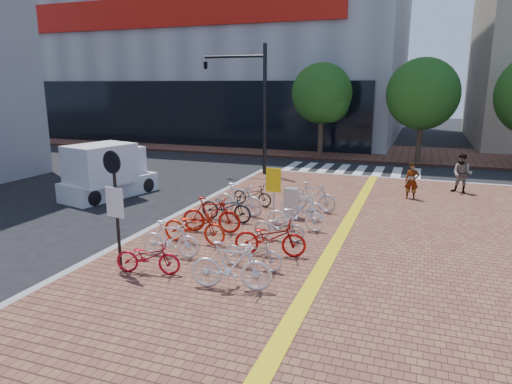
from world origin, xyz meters
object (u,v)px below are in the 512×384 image
at_px(bike_1, 170,239).
at_px(traffic_light_pole, 237,85).
at_px(pedestrian_b, 462,174).
at_px(bike_5, 239,199).
at_px(utility_box, 291,203).
at_px(bike_2, 194,226).
at_px(bike_4, 226,207).
at_px(bike_11, 296,216).
at_px(box_truck, 107,171).
at_px(bike_8, 253,252).
at_px(bike_9, 270,238).
at_px(bike_13, 313,197).
at_px(bike_10, 279,227).
at_px(yellow_sign, 274,185).
at_px(pedestrian_a, 412,181).
at_px(bike_12, 301,205).
at_px(bike_0, 148,257).
at_px(notice_sign, 115,196).
at_px(bike_6, 252,195).
at_px(bike_7, 231,266).
at_px(bike_3, 211,215).

distance_m(bike_1, traffic_light_pole, 13.08).
xyz_separation_m(pedestrian_b, traffic_light_pole, (-10.92, 1.19, 3.68)).
bearing_deg(bike_5, utility_box, -73.36).
xyz_separation_m(bike_2, bike_4, (-0.02, 2.39, -0.01)).
relative_size(bike_11, box_truck, 0.43).
xyz_separation_m(bike_8, bike_11, (0.21, 3.41, 0.06)).
distance_m(bike_9, box_truck, 10.06).
bearing_deg(bike_13, traffic_light_pole, 48.33).
height_order(bike_10, yellow_sign, yellow_sign).
bearing_deg(pedestrian_a, bike_2, -128.94).
bearing_deg(bike_8, bike_4, 37.63).
xyz_separation_m(bike_8, box_truck, (-8.77, 5.67, 0.52)).
height_order(pedestrian_b, utility_box, pedestrian_b).
height_order(bike_1, bike_12, same).
bearing_deg(bike_4, bike_1, -175.97).
distance_m(bike_0, bike_11, 5.24).
distance_m(bike_5, bike_10, 3.04).
distance_m(bike_0, traffic_light_pole, 14.21).
height_order(pedestrian_b, notice_sign, notice_sign).
bearing_deg(notice_sign, traffic_light_pole, 99.32).
distance_m(bike_9, bike_13, 4.82).
bearing_deg(box_truck, bike_12, -6.24).
bearing_deg(bike_13, bike_6, 96.03).
bearing_deg(utility_box, bike_8, -86.29).
bearing_deg(bike_1, bike_7, -123.96).
relative_size(bike_7, bike_9, 0.97).
bearing_deg(notice_sign, bike_5, 80.09).
height_order(bike_2, bike_3, bike_3).
bearing_deg(pedestrian_b, bike_3, -109.24).
relative_size(bike_1, bike_5, 0.87).
bearing_deg(pedestrian_a, bike_1, -125.50).
bearing_deg(bike_6, bike_13, -84.33).
xyz_separation_m(bike_6, bike_7, (2.16, -7.18, 0.14)).
distance_m(bike_0, bike_13, 7.44).
bearing_deg(bike_10, notice_sign, 140.02).
bearing_deg(bike_12, pedestrian_b, -35.09).
bearing_deg(bike_7, pedestrian_b, -34.60).
relative_size(bike_3, bike_11, 1.02).
height_order(bike_8, bike_9, bike_9).
bearing_deg(pedestrian_b, bike_8, -94.04).
xyz_separation_m(bike_11, utility_box, (-0.52, 1.32, 0.05)).
height_order(bike_5, yellow_sign, yellow_sign).
height_order(bike_6, bike_9, bike_9).
distance_m(bike_1, bike_10, 3.31).
height_order(bike_5, bike_8, bike_5).
distance_m(bike_2, pedestrian_a, 9.79).
xyz_separation_m(bike_4, utility_box, (2.00, 1.13, 0.03)).
bearing_deg(bike_8, notice_sign, 115.65).
relative_size(pedestrian_b, yellow_sign, 0.91).
bearing_deg(bike_3, bike_1, 167.03).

